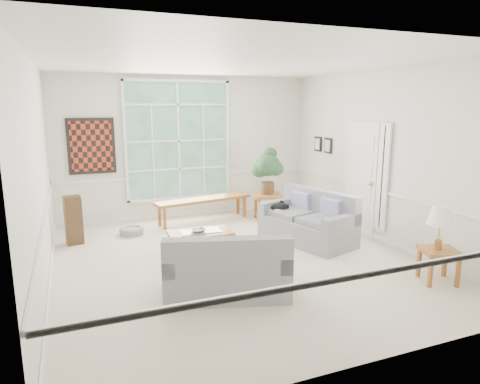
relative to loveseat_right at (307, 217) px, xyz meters
The scene contains 24 objects.
floor 1.59m from the loveseat_right, 164.52° to the right, with size 5.50×6.00×0.01m, color beige.
ceiling 2.97m from the loveseat_right, 164.52° to the right, with size 5.50×6.00×0.02m, color white.
wall_back 3.16m from the loveseat_right, 119.44° to the left, with size 5.50×0.02×3.00m, color silver.
wall_front 3.85m from the loveseat_right, 113.27° to the right, with size 5.50×0.02×3.00m, color silver.
wall_left 4.36m from the loveseat_right, behind, with size 0.02×6.00×3.00m, color silver.
wall_right 1.71m from the loveseat_right, 17.50° to the right, with size 0.02×6.00×3.00m, color silver.
window_back 3.28m from the loveseat_right, 123.08° to the left, with size 2.30×0.08×2.40m, color white.
entry_door 1.40m from the loveseat_right, ahead, with size 0.08×0.90×2.10m, color white.
door_sidelight 1.49m from the loveseat_right, 19.26° to the right, with size 0.08×0.26×1.90m, color white.
wall_art 4.41m from the loveseat_right, 143.30° to the left, with size 0.90×0.06×1.10m, color #5E1D13.
wall_frame_near 2.14m from the loveseat_right, 47.18° to the left, with size 0.04×0.26×0.32m, color black.
wall_frame_far 2.41m from the loveseat_right, 54.47° to the left, with size 0.04×0.26×0.32m, color black.
loveseat_right is the anchor object (origin of this frame).
loveseat_front 2.54m from the loveseat_right, 144.26° to the right, with size 1.57×0.81×0.85m, color gray.
coffee_table 1.96m from the loveseat_right, behind, with size 1.02×0.56×0.38m, color #945822.
pewter_bowl 1.98m from the loveseat_right, behind, with size 0.28×0.28×0.07m, color #9F9FA5.
window_bench 2.39m from the loveseat_right, 123.32° to the left, with size 2.07×0.40×0.48m, color #945822.
end_table 1.60m from the loveseat_right, 90.63° to the left, with size 0.55×0.55×0.55m, color #945822.
houseplant 1.75m from the loveseat_right, 90.05° to the left, with size 0.57×0.57×0.98m, color #274D2C, non-canonical shape.
side_table 2.34m from the loveseat_right, 70.57° to the right, with size 0.46×0.46×0.47m, color #945822.
table_lamp 2.34m from the loveseat_right, 71.15° to the right, with size 0.35×0.35×0.60m, color white, non-canonical shape.
pet_bed 3.29m from the loveseat_right, 150.59° to the left, with size 0.46×0.46×0.13m, color gray.
floor_speaker 4.10m from the loveseat_right, 160.03° to the left, with size 0.27×0.21×0.86m, color #412C18.
cat 0.60m from the loveseat_right, 116.68° to the left, with size 0.36×0.26×0.17m, color black.
Camera 1 is at (-2.35, -5.94, 2.42)m, focal length 32.00 mm.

